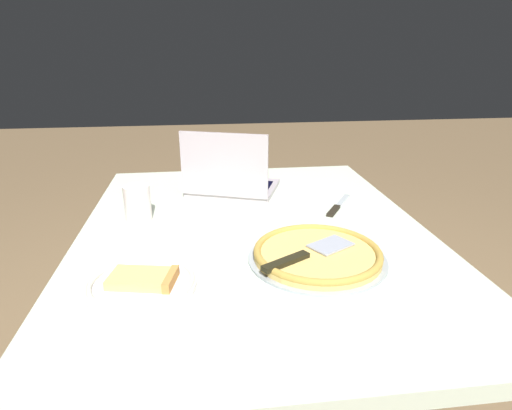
{
  "coord_description": "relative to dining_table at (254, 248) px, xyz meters",
  "views": [
    {
      "loc": [
        -1.12,
        0.14,
        1.23
      ],
      "look_at": [
        -0.04,
        0.0,
        0.83
      ],
      "focal_mm": 30.1,
      "sensor_mm": 36.0,
      "label": 1
    }
  ],
  "objects": [
    {
      "name": "laptop",
      "position": [
        0.33,
        0.04,
        0.11
      ],
      "size": [
        0.33,
        0.36,
        0.23
      ],
      "color": "#B8ABB2",
      "rests_on": "dining_table"
    },
    {
      "name": "drink_cup",
      "position": [
        0.12,
        0.34,
        0.11
      ],
      "size": [
        0.08,
        0.08,
        0.11
      ],
      "color": "white",
      "rests_on": "dining_table"
    },
    {
      "name": "pizza_tray",
      "position": [
        -0.2,
        -0.13,
        0.07
      ],
      "size": [
        0.34,
        0.34,
        0.03
      ],
      "color": "#9BA5AD",
      "rests_on": "dining_table"
    },
    {
      "name": "table_knife",
      "position": [
        0.14,
        -0.29,
        0.06
      ],
      "size": [
        0.2,
        0.14,
        0.01
      ],
      "color": "#B6BFC3",
      "rests_on": "dining_table"
    },
    {
      "name": "pizza_plate",
      "position": [
        -0.28,
        0.28,
        0.07
      ],
      "size": [
        0.24,
        0.24,
        0.04
      ],
      "color": "white",
      "rests_on": "dining_table"
    },
    {
      "name": "dining_table",
      "position": [
        0.0,
        0.0,
        0.0
      ],
      "size": [
        1.28,
        0.99,
        0.73
      ],
      "color": "beige",
      "rests_on": "ground_plane"
    }
  ]
}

